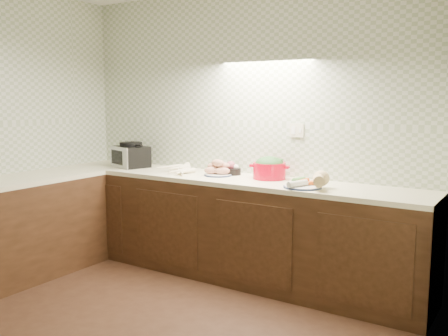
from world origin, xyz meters
The scene contains 8 objects.
room centered at (0.00, 0.00, 1.63)m, with size 3.60×3.60×2.60m.
counter centered at (-0.68, 0.68, 0.45)m, with size 3.60×3.60×0.90m.
toaster_oven centered at (-1.17, 1.52, 1.02)m, with size 0.42×0.37×0.25m.
parsnip_pile centered at (-0.49, 1.45, 0.93)m, with size 0.41×0.35×0.08m.
sweet_potato_plate centered at (-0.10, 1.53, 0.95)m, with size 0.26×0.25×0.15m.
onion_bowl centered at (-0.02, 1.64, 0.95)m, with size 0.16×0.16×0.13m.
dutch_oven centered at (0.38, 1.61, 1.00)m, with size 0.36×0.33×0.20m.
veg_plate centered at (0.86, 1.40, 0.95)m, with size 0.38×0.37×0.14m.
Camera 1 is at (2.37, -2.21, 1.60)m, focal length 40.00 mm.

